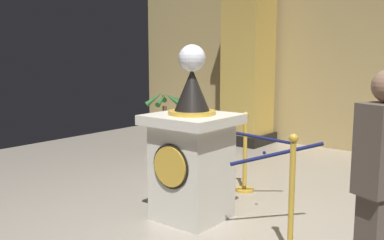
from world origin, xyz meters
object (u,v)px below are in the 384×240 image
(stanchion_far, at_px, (245,164))
(bystander_guest, at_px, (382,185))
(stanchion_near, at_px, (291,213))
(potted_palm_left, at_px, (165,132))
(pedestal_clock, at_px, (192,153))

(stanchion_far, xyz_separation_m, bystander_guest, (2.07, -1.61, 0.51))
(stanchion_near, relative_size, stanchion_far, 1.05)
(stanchion_far, height_order, potted_palm_left, potted_palm_left)
(pedestal_clock, distance_m, bystander_guest, 2.07)
(pedestal_clock, distance_m, potted_palm_left, 3.59)
(stanchion_far, relative_size, bystander_guest, 0.62)
(stanchion_near, height_order, bystander_guest, bystander_guest)
(pedestal_clock, bearing_deg, potted_palm_left, 137.09)
(pedestal_clock, xyz_separation_m, potted_palm_left, (-2.61, 2.43, -0.40))
(pedestal_clock, relative_size, stanchion_far, 1.79)
(stanchion_near, relative_size, bystander_guest, 0.65)
(stanchion_near, distance_m, potted_palm_left, 4.59)
(stanchion_far, distance_m, potted_palm_left, 2.86)
(potted_palm_left, distance_m, bystander_guest, 5.49)
(bystander_guest, bearing_deg, pedestal_clock, 166.75)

